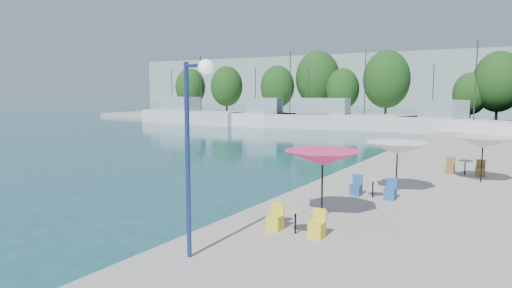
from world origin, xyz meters
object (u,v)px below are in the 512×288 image
Objects in this scene: trawler_02 at (277,119)px; trawler_03 at (343,120)px; umbrella_pink at (323,158)px; umbrella_white at (397,148)px; street_lamp at (194,124)px; umbrella_cream at (483,143)px; trawler_01 at (191,116)px; trawler_04 at (457,126)px.

trawler_02 is 0.67× the size of trawler_03.
umbrella_pink is at bearing -80.07° from trawler_03.
street_lamp reaches higher than umbrella_white.
trawler_02 is 5.08× the size of umbrella_cream.
umbrella_pink is at bearing -70.02° from trawler_02.
trawler_02 is 2.79× the size of street_lamp.
trawler_01 is 0.84× the size of trawler_03.
umbrella_cream is at bearing -69.17° from trawler_03.
trawler_02 reaches higher than street_lamp.
trawler_03 is 1.45× the size of trawler_04.
umbrella_cream reaches higher than umbrella_white.
trawler_04 is 33.12m from umbrella_white.
trawler_01 is 22.71m from trawler_03.
umbrella_white is at bearing -75.89° from trawler_03.
street_lamp is at bearing -74.34° from trawler_02.
trawler_04 is at bearing 91.43° from umbrella_pink.
trawler_02 is (14.31, 0.38, 0.00)m from trawler_01.
trawler_02 and trawler_03 have the same top height.
trawler_01 is at bearing 139.32° from umbrella_white.
trawler_04 is at bearing 105.18° from street_lamp.
umbrella_white is (2.08, -33.03, 1.41)m from trawler_04.
trawler_03 is 48.07m from street_lamp.
umbrella_white is (23.98, -33.29, 1.41)m from trawler_02.
umbrella_white is at bearing -59.10° from trawler_04.
street_lamp is (-2.33, -10.46, 1.61)m from umbrella_white.
trawler_02 is at bearing 125.77° from umbrella_white.
trawler_03 reaches higher than umbrella_pink.
trawler_04 is (36.21, 0.11, 0.00)m from trawler_01.
trawler_02 is at bearing 132.62° from umbrella_cream.
trawler_01 is at bearing 145.02° from umbrella_cream.
street_lamp is (35.96, -43.38, 3.02)m from trawler_01.
street_lamp is (21.65, -43.76, 3.01)m from trawler_02.
trawler_01 is at bearing 177.04° from trawler_03.
trawler_02 is at bearing -174.14° from trawler_03.
trawler_01 is at bearing 145.17° from street_lamp.
trawler_03 and trawler_04 have the same top height.
trawler_03 reaches higher than street_lamp.
trawler_03 is at bearing 113.85° from umbrella_white.
trawler_03 reaches higher than umbrella_white.
trawler_04 is 38.34m from umbrella_pink.
umbrella_cream is at bearing -58.05° from trawler_02.
umbrella_white is (38.29, -32.92, 1.41)m from trawler_01.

